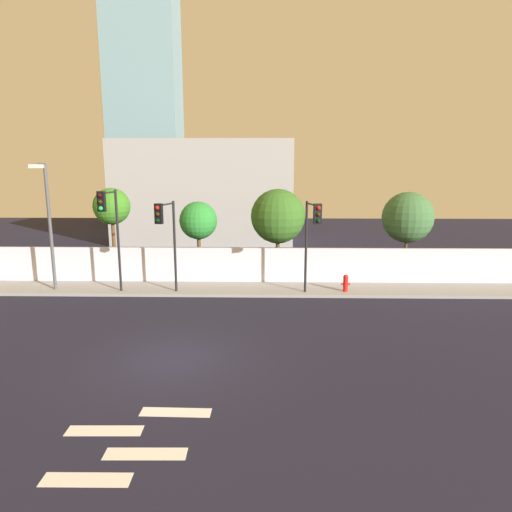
% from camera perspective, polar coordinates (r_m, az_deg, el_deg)
% --- Properties ---
extents(ground_plane, '(80.00, 80.00, 0.00)m').
position_cam_1_polar(ground_plane, '(15.33, -10.47, -12.60)').
color(ground_plane, black).
extents(sidewalk, '(36.00, 2.40, 0.15)m').
position_cam_1_polar(sidewalk, '(22.94, -6.39, -4.15)').
color(sidewalk, gray).
rests_on(sidewalk, ground).
extents(perimeter_wall, '(36.00, 0.18, 1.80)m').
position_cam_1_polar(perimeter_wall, '(23.95, -6.04, -1.08)').
color(perimeter_wall, silver).
rests_on(perimeter_wall, sidewalk).
extents(crosswalk_marking, '(3.34, 3.02, 0.01)m').
position_cam_1_polar(crosswalk_marking, '(11.48, -15.55, -21.62)').
color(crosswalk_marking, silver).
rests_on(crosswalk_marking, ground).
extents(traffic_light_left, '(0.58, 1.76, 4.39)m').
position_cam_1_polar(traffic_light_left, '(20.72, 7.09, 3.53)').
color(traffic_light_left, black).
rests_on(traffic_light_left, sidewalk).
extents(traffic_light_center, '(0.40, 1.72, 4.92)m').
position_cam_1_polar(traffic_light_center, '(21.83, -17.95, 4.39)').
color(traffic_light_center, black).
rests_on(traffic_light_center, sidewalk).
extents(traffic_light_right, '(0.60, 1.75, 4.39)m').
position_cam_1_polar(traffic_light_right, '(21.11, -11.26, 3.53)').
color(traffic_light_right, black).
rests_on(traffic_light_right, sidewalk).
extents(street_lamp_curbside, '(0.96, 2.18, 6.14)m').
position_cam_1_polar(street_lamp_curbside, '(23.64, -24.74, 4.67)').
color(street_lamp_curbside, '#4C4C51').
rests_on(street_lamp_curbside, sidewalk).
extents(fire_hydrant, '(0.44, 0.26, 0.83)m').
position_cam_1_polar(fire_hydrant, '(22.43, 11.22, -3.29)').
color(fire_hydrant, red).
rests_on(fire_hydrant, sidewalk).
extents(roadside_tree_leftmost, '(1.99, 1.99, 4.99)m').
position_cam_1_polar(roadside_tree_leftmost, '(25.97, -17.72, 5.90)').
color(roadside_tree_leftmost, brown).
rests_on(roadside_tree_leftmost, ground).
extents(roadside_tree_midleft, '(2.07, 2.07, 4.26)m').
position_cam_1_polar(roadside_tree_midleft, '(24.93, -7.27, 4.41)').
color(roadside_tree_midleft, brown).
rests_on(roadside_tree_midleft, ground).
extents(roadside_tree_midright, '(2.95, 2.95, 4.95)m').
position_cam_1_polar(roadside_tree_midright, '(24.64, 2.79, 5.00)').
color(roadside_tree_midright, brown).
rests_on(roadside_tree_midright, ground).
extents(roadside_tree_rightmost, '(2.74, 2.74, 4.79)m').
position_cam_1_polar(roadside_tree_rightmost, '(25.80, 18.57, 4.62)').
color(roadside_tree_rightmost, brown).
rests_on(roadside_tree_rightmost, ground).
extents(low_building_distant, '(14.18, 6.00, 8.15)m').
position_cam_1_polar(low_building_distant, '(37.59, -6.49, 8.06)').
color(low_building_distant, '#A0A0A0').
rests_on(low_building_distant, ground).
extents(tower_on_skyline, '(7.20, 5.00, 33.35)m').
position_cam_1_polar(tower_on_skyline, '(51.88, -14.05, 22.70)').
color(tower_on_skyline, '#6C92A0').
rests_on(tower_on_skyline, ground).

